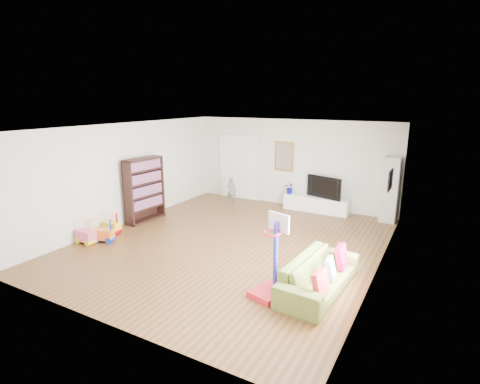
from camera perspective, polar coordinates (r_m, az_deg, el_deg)
The scene contains 25 objects.
floor at distance 8.92m, azimuth -1.26°, elevation -7.74°, with size 6.50×7.50×0.00m, color brown.
ceiling at distance 8.30m, azimuth -1.36°, elevation 9.84°, with size 6.50×7.50×0.00m, color white.
wall_back at distance 11.83m, azimuth 7.93°, elevation 4.39°, with size 6.50×0.00×2.70m, color silver.
wall_front at distance 5.74m, azimuth -20.72°, elevation -6.88°, with size 6.50×0.00×2.70m, color silver.
wall_left at distance 10.50m, azimuth -16.82°, elevation 2.69°, with size 0.00×7.50×2.70m, color white.
wall_right at distance 7.47m, azimuth 20.78°, elevation -2.11°, with size 0.00×7.50×2.70m, color white.
navy_accent at distance 8.72m, azimuth 22.38°, elevation 3.35°, with size 0.01×3.20×1.70m, color black.
olive_wainscot at distance 9.04m, azimuth 21.58°, elevation -5.07°, with size 0.01×3.20×1.00m, color brown.
doorway at distance 12.65m, azimuth -0.24°, elevation 3.76°, with size 1.45×0.06×2.10m, color white.
painting_back at distance 11.86m, azimuth 6.76°, elevation 5.42°, with size 0.62×0.06×0.92m, color gold.
artwork_right at distance 8.98m, azimuth 21.95°, elevation 1.72°, with size 0.04×0.56×0.46m, color #7F3F8C.
media_console at distance 11.50m, azimuth 11.56°, elevation -1.79°, with size 1.95×0.49×0.45m, color white.
tall_cabinet at distance 10.96m, azimuth 21.95°, elevation 0.32°, with size 0.42×0.42×1.80m, color silver.
bookshelf at distance 10.58m, azimuth -14.35°, elevation 0.32°, with size 0.31×1.20×1.76m, color black.
sofa at distance 6.87m, azimuth 11.97°, elevation -12.23°, with size 2.07×0.81×0.61m, color olive.
basketball_hoop at distance 6.39m, azimuth 4.50°, elevation -9.82°, with size 0.50×0.61×1.46m, color red.
ride_on_yellow at distance 9.97m, azimuth -19.00°, elevation -4.42°, with size 0.42×0.26×0.56m, color yellow.
ride_on_orange at distance 9.45m, azimuth -20.06°, elevation -5.48°, with size 0.44×0.27×0.58m, color orange.
ride_on_pink at distance 9.49m, azimuth -22.47°, elevation -5.53°, with size 0.45×0.28×0.61m, color #E8587E.
child at distance 12.02m, azimuth -1.31°, elevation 0.23°, with size 0.32×0.21×0.88m, color slate.
tv at distance 11.33m, azimuth 12.96°, elevation 0.79°, with size 1.13×0.15×0.65m, color black.
vase_plant at distance 11.63m, azimuth 7.65°, elevation 0.62°, with size 0.32×0.28×0.36m, color #0B0987.
pillow_left at distance 6.23m, azimuth 12.14°, elevation -13.31°, with size 0.10×0.38×0.38m, color red.
pillow_center at distance 6.75m, azimuth 13.63°, elevation -11.17°, with size 0.09×0.34×0.34m, color silver.
pillow_right at distance 7.26m, azimuth 15.23°, elevation -9.43°, with size 0.11×0.41×0.41m, color #A8032B.
Camera 1 is at (4.19, -7.14, 3.31)m, focal length 28.00 mm.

